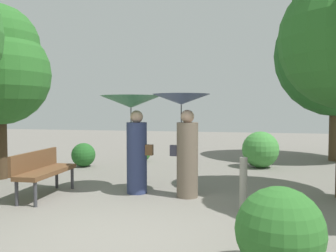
{
  "coord_description": "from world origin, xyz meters",
  "views": [
    {
      "loc": [
        1.58,
        -4.3,
        1.62
      ],
      "look_at": [
        0.0,
        2.56,
        1.27
      ],
      "focal_mm": 37.5,
      "sensor_mm": 36.0,
      "label": 1
    }
  ],
  "objects": [
    {
      "name": "bush_far_side",
      "position": [
        -2.9,
        4.63,
        0.33
      ],
      "size": [
        0.66,
        0.66,
        0.66
      ],
      "primitive_type": "sphere",
      "color": "#235B23",
      "rests_on": "ground"
    },
    {
      "name": "person_left",
      "position": [
        -0.56,
        2.06,
        1.33
      ],
      "size": [
        1.17,
        1.17,
        1.87
      ],
      "rotation": [
        0.0,
        0.0,
        1.5
      ],
      "color": "navy",
      "rests_on": "ground"
    },
    {
      "name": "ground_plane",
      "position": [
        0.0,
        0.0,
        0.0
      ],
      "size": [
        40.0,
        40.0,
        0.0
      ],
      "primitive_type": "plane",
      "color": "slate"
    },
    {
      "name": "bush_behind_bench",
      "position": [
        -1.6,
        5.98,
        0.26
      ],
      "size": [
        0.52,
        0.52,
        0.52
      ],
      "primitive_type": "sphere",
      "color": "#387F33",
      "rests_on": "ground"
    },
    {
      "name": "person_right",
      "position": [
        0.44,
        1.98,
        1.24
      ],
      "size": [
        1.05,
        1.05,
        1.88
      ],
      "rotation": [
        0.0,
        0.0,
        1.5
      ],
      "color": "#6B5B4C",
      "rests_on": "ground"
    },
    {
      "name": "bush_path_right",
      "position": [
        1.91,
        5.59,
        0.5
      ],
      "size": [
        1.0,
        1.0,
        1.0
      ],
      "primitive_type": "sphere",
      "color": "#428C3D",
      "rests_on": "ground"
    },
    {
      "name": "bush_path_left",
      "position": [
        1.89,
        -0.8,
        0.43
      ],
      "size": [
        0.86,
        0.86,
        0.86
      ],
      "primitive_type": "sphere",
      "color": "#2D6B28",
      "rests_on": "ground"
    },
    {
      "name": "park_bench",
      "position": [
        -2.11,
        1.42,
        0.51
      ],
      "size": [
        0.55,
        1.52,
        0.83
      ],
      "rotation": [
        0.0,
        0.0,
        1.61
      ],
      "color": "#38383D",
      "rests_on": "ground"
    },
    {
      "name": "path_marker_post",
      "position": [
        1.51,
        1.23,
        0.43
      ],
      "size": [
        0.12,
        0.12,
        0.86
      ],
      "primitive_type": "cylinder",
      "color": "gray",
      "rests_on": "ground"
    }
  ]
}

